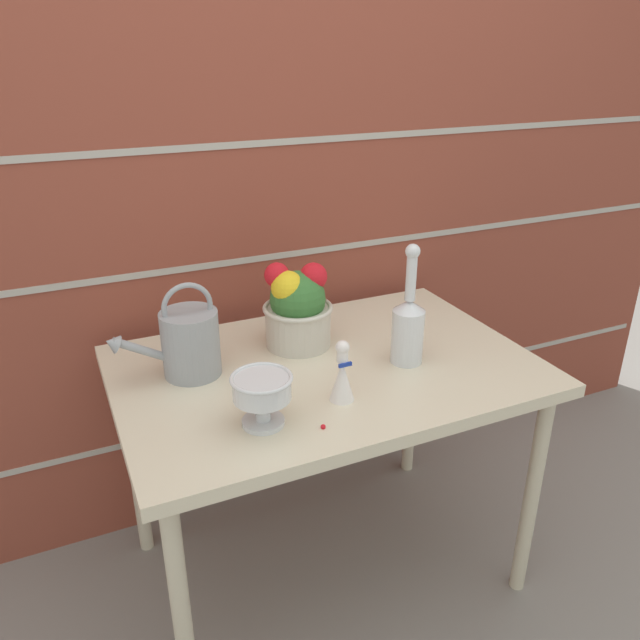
{
  "coord_description": "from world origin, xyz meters",
  "views": [
    {
      "loc": [
        -0.65,
        -1.38,
        1.56
      ],
      "look_at": [
        0.0,
        0.04,
        0.86
      ],
      "focal_mm": 35.0,
      "sensor_mm": 36.0,
      "label": 1
    }
  ],
  "objects_px": {
    "figurine_vase": "(342,376)",
    "flower_planter": "(297,307)",
    "crystal_pedestal_bowl": "(262,392)",
    "glass_decanter": "(408,325)",
    "watering_can": "(189,342)"
  },
  "relations": [
    {
      "from": "watering_can",
      "to": "figurine_vase",
      "type": "bearing_deg",
      "value": -42.63
    },
    {
      "from": "figurine_vase",
      "to": "flower_planter",
      "type": "bearing_deg",
      "value": 86.88
    },
    {
      "from": "flower_planter",
      "to": "crystal_pedestal_bowl",
      "type": "bearing_deg",
      "value": -123.59
    },
    {
      "from": "crystal_pedestal_bowl",
      "to": "glass_decanter",
      "type": "bearing_deg",
      "value": 15.52
    },
    {
      "from": "crystal_pedestal_bowl",
      "to": "flower_planter",
      "type": "height_order",
      "value": "flower_planter"
    },
    {
      "from": "watering_can",
      "to": "figurine_vase",
      "type": "xyz_separation_m",
      "value": [
        0.31,
        -0.29,
        -0.03
      ]
    },
    {
      "from": "crystal_pedestal_bowl",
      "to": "flower_planter",
      "type": "xyz_separation_m",
      "value": [
        0.23,
        0.35,
        0.03
      ]
    },
    {
      "from": "flower_planter",
      "to": "figurine_vase",
      "type": "relative_size",
      "value": 1.56
    },
    {
      "from": "crystal_pedestal_bowl",
      "to": "glass_decanter",
      "type": "xyz_separation_m",
      "value": [
        0.47,
        0.13,
        0.02
      ]
    },
    {
      "from": "glass_decanter",
      "to": "watering_can",
      "type": "bearing_deg",
      "value": 162.44
    },
    {
      "from": "watering_can",
      "to": "crystal_pedestal_bowl",
      "type": "bearing_deg",
      "value": -73.12
    },
    {
      "from": "flower_planter",
      "to": "glass_decanter",
      "type": "height_order",
      "value": "glass_decanter"
    },
    {
      "from": "flower_planter",
      "to": "figurine_vase",
      "type": "distance_m",
      "value": 0.33
    },
    {
      "from": "flower_planter",
      "to": "figurine_vase",
      "type": "xyz_separation_m",
      "value": [
        -0.02,
        -0.33,
        -0.05
      ]
    },
    {
      "from": "watering_can",
      "to": "figurine_vase",
      "type": "distance_m",
      "value": 0.42
    }
  ]
}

